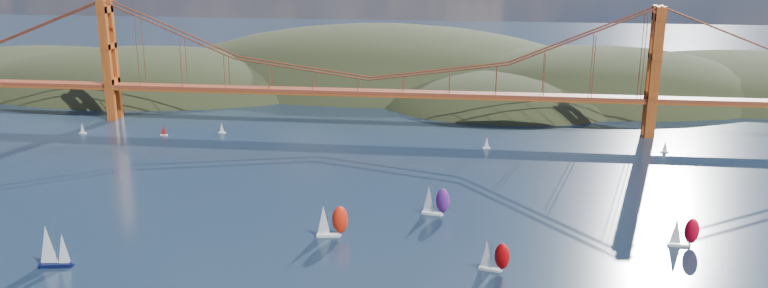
% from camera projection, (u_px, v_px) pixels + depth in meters
% --- Properties ---
extents(headlands, '(725.00, 225.00, 96.00)m').
position_uv_depth(headlands, '(473.00, 108.00, 426.37)').
color(headlands, black).
rests_on(headlands, ground).
extents(bridge, '(552.00, 12.00, 55.00)m').
position_uv_depth(bridge, '(366.00, 55.00, 325.91)').
color(bridge, maroon).
rests_on(bridge, ground).
extents(sloop_navy, '(8.44, 5.26, 12.65)m').
position_uv_depth(sloop_navy, '(52.00, 247.00, 193.51)').
color(sloop_navy, black).
rests_on(sloop_navy, ground).
extents(racer_0, '(9.26, 4.41, 10.45)m').
position_uv_depth(racer_0, '(331.00, 220.00, 212.95)').
color(racer_0, silver).
rests_on(racer_0, ground).
extents(racer_1, '(8.02, 4.51, 8.99)m').
position_uv_depth(racer_1, '(494.00, 256.00, 191.46)').
color(racer_1, silver).
rests_on(racer_1, ground).
extents(racer_2, '(8.19, 3.39, 9.37)m').
position_uv_depth(racer_2, '(683.00, 231.00, 206.58)').
color(racer_2, silver).
rests_on(racer_2, ground).
extents(racer_rwb, '(8.91, 4.85, 10.00)m').
position_uv_depth(racer_rwb, '(435.00, 200.00, 229.42)').
color(racer_rwb, white).
rests_on(racer_rwb, ground).
extents(distant_boat_1, '(3.00, 2.00, 4.70)m').
position_uv_depth(distant_boat_1, '(82.00, 128.00, 322.92)').
color(distant_boat_1, silver).
rests_on(distant_boat_1, ground).
extents(distant_boat_2, '(3.00, 2.00, 4.70)m').
position_uv_depth(distant_boat_2, '(164.00, 130.00, 319.84)').
color(distant_boat_2, silver).
rests_on(distant_boat_2, ground).
extents(distant_boat_3, '(3.00, 2.00, 4.70)m').
position_uv_depth(distant_boat_3, '(222.00, 128.00, 323.67)').
color(distant_boat_3, silver).
rests_on(distant_boat_3, ground).
extents(distant_boat_4, '(3.00, 2.00, 4.70)m').
position_uv_depth(distant_boat_4, '(665.00, 147.00, 295.32)').
color(distant_boat_4, silver).
rests_on(distant_boat_4, ground).
extents(distant_boat_8, '(3.00, 2.00, 4.70)m').
position_uv_depth(distant_boat_8, '(487.00, 143.00, 300.43)').
color(distant_boat_8, silver).
rests_on(distant_boat_8, ground).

